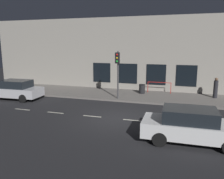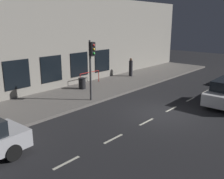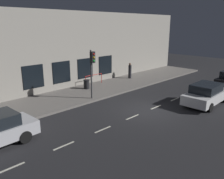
{
  "view_description": "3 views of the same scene",
  "coord_description": "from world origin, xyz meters",
  "px_view_note": "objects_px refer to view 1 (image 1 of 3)",
  "views": [
    {
      "loc": [
        -12.71,
        -3.65,
        4.4
      ],
      "look_at": [
        2.71,
        1.14,
        1.23
      ],
      "focal_mm": 36.66,
      "sensor_mm": 36.0,
      "label": 1
    },
    {
      "loc": [
        -6.68,
        11.81,
        5.01
      ],
      "look_at": [
        1.96,
        2.08,
        1.48
      ],
      "focal_mm": 40.31,
      "sensor_mm": 36.0,
      "label": 2
    },
    {
      "loc": [
        -8.87,
        12.28,
        5.74
      ],
      "look_at": [
        1.44,
        2.04,
        1.65
      ],
      "focal_mm": 36.99,
      "sensor_mm": 36.0,
      "label": 3
    }
  ],
  "objects_px": {
    "traffic_light": "(118,65)",
    "pedestrian_0": "(216,88)",
    "parked_car_2": "(15,90)",
    "trash_bin": "(142,89)",
    "parked_car_1": "(192,126)"
  },
  "relations": [
    {
      "from": "parked_car_1",
      "to": "traffic_light",
      "type": "bearing_deg",
      "value": -141.74
    },
    {
      "from": "parked_car_1",
      "to": "pedestrian_0",
      "type": "distance_m",
      "value": 9.52
    },
    {
      "from": "traffic_light",
      "to": "parked_car_2",
      "type": "xyz_separation_m",
      "value": [
        -2.01,
        8.14,
        -2.02
      ]
    },
    {
      "from": "parked_car_1",
      "to": "pedestrian_0",
      "type": "bearing_deg",
      "value": 166.42
    },
    {
      "from": "traffic_light",
      "to": "parked_car_2",
      "type": "height_order",
      "value": "traffic_light"
    },
    {
      "from": "traffic_light",
      "to": "trash_bin",
      "type": "height_order",
      "value": "traffic_light"
    },
    {
      "from": "pedestrian_0",
      "to": "trash_bin",
      "type": "xyz_separation_m",
      "value": [
        -0.03,
        5.98,
        -0.37
      ]
    },
    {
      "from": "parked_car_2",
      "to": "pedestrian_0",
      "type": "xyz_separation_m",
      "value": [
        4.68,
        -15.62,
        0.13
      ]
    },
    {
      "from": "parked_car_2",
      "to": "trash_bin",
      "type": "distance_m",
      "value": 10.71
    },
    {
      "from": "traffic_light",
      "to": "pedestrian_0",
      "type": "bearing_deg",
      "value": -70.36
    },
    {
      "from": "parked_car_2",
      "to": "trash_bin",
      "type": "bearing_deg",
      "value": -67.11
    },
    {
      "from": "parked_car_1",
      "to": "trash_bin",
      "type": "distance_m",
      "value": 10.05
    },
    {
      "from": "parked_car_1",
      "to": "parked_car_2",
      "type": "height_order",
      "value": "same"
    },
    {
      "from": "traffic_light",
      "to": "pedestrian_0",
      "type": "xyz_separation_m",
      "value": [
        2.67,
        -7.49,
        -1.89
      ]
    },
    {
      "from": "parked_car_1",
      "to": "parked_car_2",
      "type": "bearing_deg",
      "value": -109.79
    }
  ]
}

